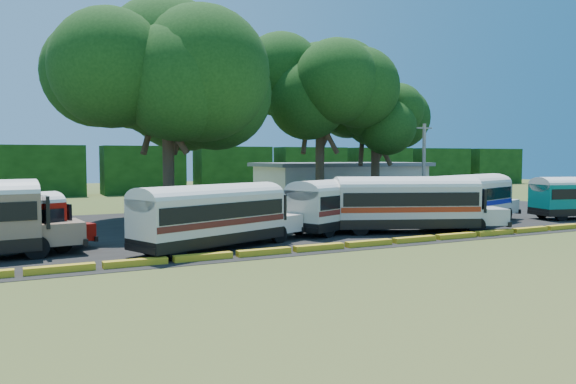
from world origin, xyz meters
name	(u,v)px	position (x,y,z in m)	size (l,w,h in m)	color
ground	(355,251)	(0.00, 0.00, 0.00)	(160.00, 160.00, 0.00)	#314A18
asphalt_strip	(271,224)	(1.00, 12.00, 0.01)	(64.00, 24.00, 0.02)	black
curb	(344,245)	(0.00, 1.00, 0.15)	(53.70, 0.45, 0.30)	gold
terminal_building	(342,180)	(18.00, 30.00, 2.03)	(19.00, 9.00, 4.00)	beige
treeline_backdrop	(143,170)	(0.00, 48.00, 3.00)	(130.00, 4.00, 6.00)	black
bus_cream_west	(214,213)	(-6.08, 3.64, 1.86)	(10.23, 5.93, 3.29)	black
bus_cream_east	(342,202)	(3.44, 6.71, 1.86)	(10.09, 6.41, 3.28)	black
bus_white_red	(409,201)	(6.70, 4.23, 1.96)	(10.75, 6.21, 3.46)	black
bus_white_blue	(469,196)	(12.91, 5.59, 1.95)	(10.75, 5.90, 3.45)	black
tree_west	(167,68)	(-5.12, 16.01, 10.81)	(13.42, 13.42, 15.75)	#3E2D1F
tree_center	(320,87)	(10.12, 21.17, 10.97)	(10.63, 10.63, 14.92)	#3E2D1F
tree_east	(376,114)	(15.64, 20.34, 8.67)	(8.62, 8.62, 11.89)	#3E2D1F
utility_pole	(424,166)	(16.55, 14.55, 3.85)	(1.60, 0.30, 7.47)	gray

